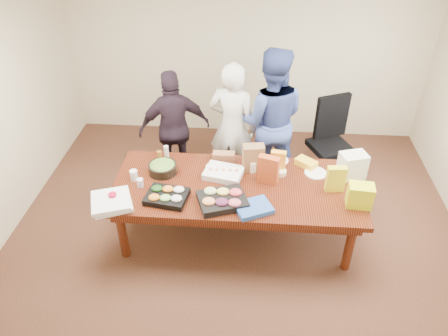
# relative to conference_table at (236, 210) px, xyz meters

# --- Properties ---
(floor) EXTENTS (5.50, 5.00, 0.02)m
(floor) POSITION_rel_conference_table_xyz_m (0.00, 0.00, -0.39)
(floor) COLOR #47301E
(floor) RESTS_ON ground
(ceiling) EXTENTS (5.50, 5.00, 0.02)m
(ceiling) POSITION_rel_conference_table_xyz_m (0.00, 0.00, 2.33)
(ceiling) COLOR white
(ceiling) RESTS_ON wall_back
(wall_back) EXTENTS (5.50, 0.04, 2.70)m
(wall_back) POSITION_rel_conference_table_xyz_m (0.00, 2.50, 0.98)
(wall_back) COLOR beige
(wall_back) RESTS_ON floor
(conference_table) EXTENTS (2.80, 1.20, 0.75)m
(conference_table) POSITION_rel_conference_table_xyz_m (0.00, 0.00, 0.00)
(conference_table) COLOR #4C1C0F
(conference_table) RESTS_ON floor
(office_chair) EXTENTS (0.77, 0.77, 1.15)m
(office_chair) POSITION_rel_conference_table_xyz_m (1.22, 1.24, 0.20)
(office_chair) COLOR black
(office_chair) RESTS_ON floor
(person_center) EXTENTS (0.74, 0.58, 1.78)m
(person_center) POSITION_rel_conference_table_xyz_m (-0.11, 1.04, 0.52)
(person_center) COLOR silver
(person_center) RESTS_ON floor
(person_right) EXTENTS (0.95, 0.74, 1.95)m
(person_right) POSITION_rel_conference_table_xyz_m (0.36, 1.12, 0.60)
(person_right) COLOR #334385
(person_right) RESTS_ON floor
(person_left) EXTENTS (1.03, 0.69, 1.63)m
(person_left) POSITION_rel_conference_table_xyz_m (-0.89, 1.08, 0.44)
(person_left) COLOR black
(person_left) RESTS_ON floor
(veggie_tray) EXTENTS (0.48, 0.41, 0.07)m
(veggie_tray) POSITION_rel_conference_table_xyz_m (-0.74, -0.30, 0.41)
(veggie_tray) COLOR black
(veggie_tray) RESTS_ON conference_table
(fruit_tray) EXTENTS (0.60, 0.53, 0.08)m
(fruit_tray) POSITION_rel_conference_table_xyz_m (-0.14, -0.32, 0.41)
(fruit_tray) COLOR black
(fruit_tray) RESTS_ON conference_table
(sheet_cake) EXTENTS (0.49, 0.41, 0.07)m
(sheet_cake) POSITION_rel_conference_table_xyz_m (-0.16, 0.17, 0.41)
(sheet_cake) COLOR white
(sheet_cake) RESTS_ON conference_table
(salad_bowl) EXTENTS (0.37, 0.37, 0.11)m
(salad_bowl) POSITION_rel_conference_table_xyz_m (-0.88, 0.18, 0.43)
(salad_bowl) COLOR black
(salad_bowl) RESTS_ON conference_table
(chip_bag_blue) EXTENTS (0.45, 0.40, 0.05)m
(chip_bag_blue) POSITION_rel_conference_table_xyz_m (0.19, -0.41, 0.40)
(chip_bag_blue) COLOR #2955AE
(chip_bag_blue) RESTS_ON conference_table
(chip_bag_red) EXTENTS (0.25, 0.16, 0.34)m
(chip_bag_red) POSITION_rel_conference_table_xyz_m (0.34, 0.09, 0.54)
(chip_bag_red) COLOR #AA411A
(chip_bag_red) RESTS_ON conference_table
(chip_bag_yellow) EXTENTS (0.21, 0.10, 0.31)m
(chip_bag_yellow) POSITION_rel_conference_table_xyz_m (1.08, -0.01, 0.53)
(chip_bag_yellow) COLOR yellow
(chip_bag_yellow) RESTS_ON conference_table
(chip_bag_orange) EXTENTS (0.18, 0.10, 0.27)m
(chip_bag_orange) POSITION_rel_conference_table_xyz_m (0.46, 0.31, 0.51)
(chip_bag_orange) COLOR orange
(chip_bag_orange) RESTS_ON conference_table
(mayo_jar) EXTENTS (0.11, 0.11, 0.14)m
(mayo_jar) POSITION_rel_conference_table_xyz_m (0.17, 0.28, 0.44)
(mayo_jar) COLOR white
(mayo_jar) RESTS_ON conference_table
(mustard_bottle) EXTENTS (0.08, 0.08, 0.18)m
(mustard_bottle) POSITION_rel_conference_table_xyz_m (0.30, 0.28, 0.46)
(mustard_bottle) COLOR yellow
(mustard_bottle) RESTS_ON conference_table
(dressing_bottle) EXTENTS (0.06, 0.06, 0.18)m
(dressing_bottle) POSITION_rel_conference_table_xyz_m (-0.94, 0.35, 0.46)
(dressing_bottle) COLOR brown
(dressing_bottle) RESTS_ON conference_table
(ranch_bottle) EXTENTS (0.06, 0.06, 0.18)m
(ranch_bottle) POSITION_rel_conference_table_xyz_m (-0.89, 0.46, 0.46)
(ranch_bottle) COLOR beige
(ranch_bottle) RESTS_ON conference_table
(banana_bunch) EXTENTS (0.28, 0.27, 0.08)m
(banana_bunch) POSITION_rel_conference_table_xyz_m (0.80, 0.44, 0.42)
(banana_bunch) COLOR yellow
(banana_bunch) RESTS_ON conference_table
(bread_loaf) EXTENTS (0.27, 0.12, 0.11)m
(bread_loaf) POSITION_rel_conference_table_xyz_m (-0.19, 0.48, 0.43)
(bread_loaf) COLOR #915B3B
(bread_loaf) RESTS_ON conference_table
(kraft_bag) EXTENTS (0.26, 0.18, 0.32)m
(kraft_bag) POSITION_rel_conference_table_xyz_m (0.17, 0.33, 0.54)
(kraft_bag) COLOR brown
(kraft_bag) RESTS_ON conference_table
(red_cup) EXTENTS (0.09, 0.09, 0.12)m
(red_cup) POSITION_rel_conference_table_xyz_m (-1.30, -0.40, 0.43)
(red_cup) COLOR #A70B2B
(red_cup) RESTS_ON conference_table
(clear_cup_a) EXTENTS (0.09, 0.09, 0.10)m
(clear_cup_a) POSITION_rel_conference_table_xyz_m (-1.08, -0.11, 0.43)
(clear_cup_a) COLOR white
(clear_cup_a) RESTS_ON conference_table
(clear_cup_b) EXTENTS (0.10, 0.10, 0.12)m
(clear_cup_b) POSITION_rel_conference_table_xyz_m (-1.18, 0.01, 0.44)
(clear_cup_b) COLOR white
(clear_cup_b) RESTS_ON conference_table
(pizza_box_lower) EXTENTS (0.51, 0.51, 0.04)m
(pizza_box_lower) POSITION_rel_conference_table_xyz_m (-1.30, -0.44, 0.40)
(pizza_box_lower) COLOR silver
(pizza_box_lower) RESTS_ON conference_table
(pizza_box_upper) EXTENTS (0.50, 0.50, 0.04)m
(pizza_box_upper) POSITION_rel_conference_table_xyz_m (-1.31, -0.46, 0.44)
(pizza_box_upper) COLOR white
(pizza_box_upper) RESTS_ON pizza_box_lower
(plate_a) EXTENTS (0.26, 0.26, 0.01)m
(plate_a) POSITION_rel_conference_table_xyz_m (0.91, 0.29, 0.38)
(plate_a) COLOR white
(plate_a) RESTS_ON conference_table
(plate_b) EXTENTS (0.28, 0.28, 0.01)m
(plate_b) POSITION_rel_conference_table_xyz_m (0.49, 0.52, 0.38)
(plate_b) COLOR silver
(plate_b) RESTS_ON conference_table
(dip_bowl_a) EXTENTS (0.15, 0.15, 0.05)m
(dip_bowl_a) POSITION_rel_conference_table_xyz_m (0.50, 0.25, 0.40)
(dip_bowl_a) COLOR beige
(dip_bowl_a) RESTS_ON conference_table
(dip_bowl_b) EXTENTS (0.17, 0.17, 0.06)m
(dip_bowl_b) POSITION_rel_conference_table_xyz_m (-0.30, 0.25, 0.41)
(dip_bowl_b) COLOR beige
(dip_bowl_b) RESTS_ON conference_table
(grocery_bag_white) EXTENTS (0.34, 0.28, 0.31)m
(grocery_bag_white) POSITION_rel_conference_table_xyz_m (1.30, 0.26, 0.53)
(grocery_bag_white) COLOR white
(grocery_bag_white) RESTS_ON conference_table
(grocery_bag_yellow) EXTENTS (0.27, 0.20, 0.26)m
(grocery_bag_yellow) POSITION_rel_conference_table_xyz_m (1.30, -0.24, 0.50)
(grocery_bag_yellow) COLOR yellow
(grocery_bag_yellow) RESTS_ON conference_table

